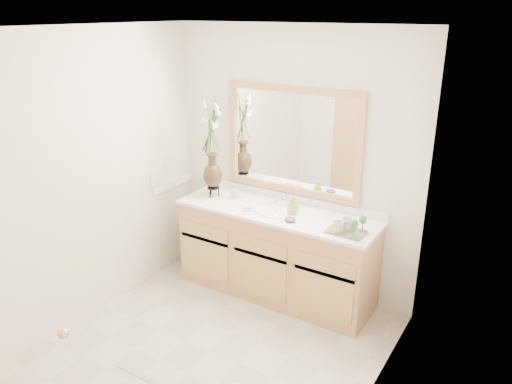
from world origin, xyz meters
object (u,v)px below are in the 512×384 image
Objects in this scene: soap_bottle at (293,206)px; tray at (346,232)px; flower_vase at (212,136)px; tumbler at (235,194)px.

soap_bottle is 0.56m from tray.
flower_vase is at bearing 176.55° from tray.
tray is at bearing 7.26° from soap_bottle.
tumbler is at bearing 15.09° from flower_vase.
flower_vase is 0.99m from soap_bottle.
soap_bottle is (0.64, -0.05, 0.03)m from tumbler.
flower_vase is 0.59m from tumbler.
flower_vase is 1.51m from tray.
tray is at bearing -8.04° from tumbler.
tumbler is 1.20m from tray.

